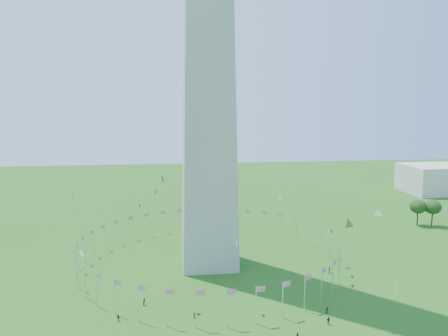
{
  "coord_description": "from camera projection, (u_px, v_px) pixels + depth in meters",
  "views": [
    {
      "loc": [
        -12.75,
        -82.15,
        49.62
      ],
      "look_at": [
        2.75,
        35.0,
        32.97
      ],
      "focal_mm": 35.0,
      "sensor_mm": 36.0,
      "label": 1
    }
  ],
  "objects": [
    {
      "name": "gov_building_east_a",
      "position": [
        448.0,
        178.0,
        254.84
      ],
      "size": [
        50.0,
        30.0,
        16.0
      ],
      "primitive_type": "cube",
      "color": "beige",
      "rests_on": "ground"
    },
    {
      "name": "crowd",
      "position": [
        262.0,
        336.0,
        93.33
      ],
      "size": [
        81.76,
        60.96,
        1.97
      ],
      "color": "black",
      "rests_on": "ground"
    },
    {
      "name": "kites_aloft",
      "position": [
        274.0,
        224.0,
        107.14
      ],
      "size": [
        104.89,
        76.98,
        33.05
      ],
      "color": "white",
      "rests_on": "ground"
    },
    {
      "name": "flag_ring",
      "position": [
        209.0,
        251.0,
        137.68
      ],
      "size": [
        80.24,
        80.24,
        9.0
      ],
      "color": "silver",
      "rests_on": "ground"
    }
  ]
}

